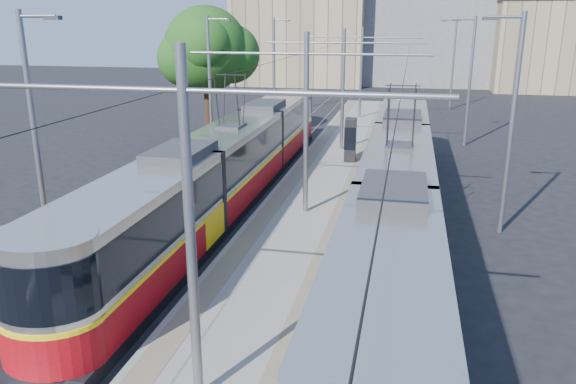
# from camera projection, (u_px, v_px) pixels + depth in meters

# --- Properties ---
(ground) EXTENTS (160.00, 160.00, 0.00)m
(ground) POSITION_uv_depth(u_px,v_px,m) (252.00, 314.00, 15.31)
(ground) COLOR black
(ground) RESTS_ON ground
(platform) EXTENTS (4.00, 50.00, 0.30)m
(platform) POSITION_uv_depth(u_px,v_px,m) (335.00, 163.00, 31.18)
(platform) COLOR gray
(platform) RESTS_ON ground
(tactile_strip_left) EXTENTS (0.70, 50.00, 0.01)m
(tactile_strip_left) POSITION_uv_depth(u_px,v_px,m) (309.00, 159.00, 31.42)
(tactile_strip_left) COLOR gray
(tactile_strip_left) RESTS_ON platform
(tactile_strip_right) EXTENTS (0.70, 50.00, 0.01)m
(tactile_strip_right) POSITION_uv_depth(u_px,v_px,m) (361.00, 161.00, 30.84)
(tactile_strip_right) COLOR gray
(tactile_strip_right) RESTS_ON platform
(rails) EXTENTS (8.71, 70.00, 0.03)m
(rails) POSITION_uv_depth(u_px,v_px,m) (335.00, 165.00, 31.21)
(rails) COLOR gray
(rails) RESTS_ON ground
(track_arrow) EXTENTS (1.20, 5.00, 0.01)m
(track_arrow) POSITION_uv_depth(u_px,v_px,m) (71.00, 359.00, 13.23)
(track_arrow) COLOR silver
(track_arrow) RESTS_ON ground
(tram_left) EXTENTS (2.43, 28.43, 5.50)m
(tram_left) POSITION_uv_depth(u_px,v_px,m) (233.00, 162.00, 24.69)
(tram_left) COLOR black
(tram_left) RESTS_ON ground
(tram_right) EXTENTS (2.43, 30.24, 5.50)m
(tram_right) POSITION_uv_depth(u_px,v_px,m) (397.00, 185.00, 20.68)
(tram_right) COLOR black
(tram_right) RESTS_ON ground
(catenary) EXTENTS (9.20, 70.00, 7.00)m
(catenary) POSITION_uv_depth(u_px,v_px,m) (329.00, 89.00, 27.24)
(catenary) COLOR slate
(catenary) RESTS_ON platform
(street_lamps) EXTENTS (15.18, 38.22, 8.00)m
(street_lamps) POSITION_uv_depth(u_px,v_px,m) (345.00, 82.00, 33.75)
(street_lamps) COLOR slate
(street_lamps) RESTS_ON ground
(shelter) EXTENTS (0.71, 1.09, 2.33)m
(shelter) POSITION_uv_depth(u_px,v_px,m) (350.00, 139.00, 30.66)
(shelter) COLOR black
(shelter) RESTS_ON platform
(tree) EXTENTS (5.98, 5.53, 8.69)m
(tree) POSITION_uv_depth(u_px,v_px,m) (212.00, 51.00, 36.15)
(tree) COLOR #382314
(tree) RESTS_ON ground
(building_left) EXTENTS (16.32, 12.24, 13.18)m
(building_left) POSITION_uv_depth(u_px,v_px,m) (303.00, 31.00, 71.55)
(building_left) COLOR tan
(building_left) RESTS_ON ground
(building_centre) EXTENTS (18.36, 14.28, 17.45)m
(building_centre) POSITION_uv_depth(u_px,v_px,m) (432.00, 13.00, 71.45)
(building_centre) COLOR gray
(building_centre) RESTS_ON ground
(building_right) EXTENTS (14.28, 10.20, 10.33)m
(building_right) POSITION_uv_depth(u_px,v_px,m) (557.00, 45.00, 64.05)
(building_right) COLOR tan
(building_right) RESTS_ON ground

